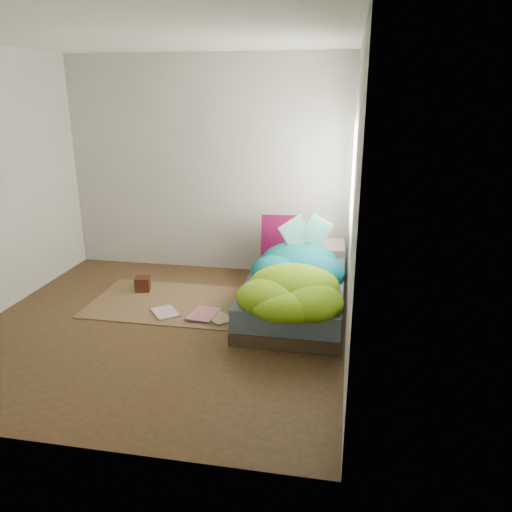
{
  "coord_description": "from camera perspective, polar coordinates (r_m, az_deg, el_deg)",
  "views": [
    {
      "loc": [
        1.69,
        -4.15,
        2.16
      ],
      "look_at": [
        0.79,
        0.75,
        0.52
      ],
      "focal_mm": 35.0,
      "sensor_mm": 36.0,
      "label": 1
    }
  ],
  "objects": [
    {
      "name": "rug",
      "position": [
        5.48,
        -10.11,
        -5.21
      ],
      "size": [
        1.6,
        1.1,
        0.01
      ],
      "primitive_type": "cube",
      "color": "brown",
      "rests_on": "ground"
    },
    {
      "name": "ground",
      "position": [
        4.97,
        -10.66,
        -7.88
      ],
      "size": [
        3.5,
        3.5,
        0.0
      ],
      "primitive_type": "cube",
      "color": "#3C2C17",
      "rests_on": "ground"
    },
    {
      "name": "bed",
      "position": [
        5.28,
        4.57,
        -4.01
      ],
      "size": [
        1.0,
        2.0,
        0.34
      ],
      "color": "#3E2F21",
      "rests_on": "ground"
    },
    {
      "name": "room_walls",
      "position": [
        4.51,
        -11.69,
        11.05
      ],
      "size": [
        3.54,
        3.54,
        2.62
      ],
      "color": "#BBB8B1",
      "rests_on": "ground"
    },
    {
      "name": "duvet",
      "position": [
        4.95,
        4.4,
        -1.3
      ],
      "size": [
        0.96,
        1.84,
        0.34
      ],
      "primitive_type": null,
      "color": "#064D68",
      "rests_on": "bed"
    },
    {
      "name": "floor_book_c",
      "position": [
        4.96,
        -5.21,
        -7.39
      ],
      "size": [
        0.33,
        0.33,
        0.02
      ],
      "primitive_type": "imported",
      "rotation": [
        0.0,
        0.0,
        0.8
      ],
      "color": "tan",
      "rests_on": "rug"
    },
    {
      "name": "open_book",
      "position": [
        5.37,
        5.81,
        3.75
      ],
      "size": [
        0.48,
        0.29,
        0.29
      ],
      "primitive_type": null,
      "rotation": [
        0.0,
        0.0,
        0.42
      ],
      "color": "green",
      "rests_on": "duvet"
    },
    {
      "name": "floor_book_a",
      "position": [
        5.16,
        -11.5,
        -6.61
      ],
      "size": [
        0.36,
        0.37,
        0.02
      ],
      "primitive_type": "imported",
      "rotation": [
        0.0,
        0.0,
        0.67
      ],
      "color": "white",
      "rests_on": "rug"
    },
    {
      "name": "wooden_box",
      "position": [
        5.8,
        -12.82,
        -3.13
      ],
      "size": [
        0.19,
        0.19,
        0.16
      ],
      "primitive_type": "cube",
      "rotation": [
        0.0,
        0.0,
        0.24
      ],
      "color": "#390F0D",
      "rests_on": "rug"
    },
    {
      "name": "floor_book_b",
      "position": [
        5.13,
        -7.35,
        -6.47
      ],
      "size": [
        0.3,
        0.38,
        0.03
      ],
      "primitive_type": "imported",
      "rotation": [
        0.0,
        0.0,
        -0.15
      ],
      "color": "#C67285",
      "rests_on": "rug"
    },
    {
      "name": "pillow_floral",
      "position": [
        5.95,
        7.46,
        0.86
      ],
      "size": [
        0.56,
        0.37,
        0.12
      ],
      "primitive_type": "cube",
      "rotation": [
        0.0,
        0.0,
        0.06
      ],
      "color": "silver",
      "rests_on": "bed"
    },
    {
      "name": "pillow_magenta",
      "position": [
        5.81,
        2.97,
        2.35
      ],
      "size": [
        0.48,
        0.19,
        0.47
      ],
      "primitive_type": "cube",
      "rotation": [
        0.0,
        0.0,
        0.09
      ],
      "color": "#530534",
      "rests_on": "bed"
    }
  ]
}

